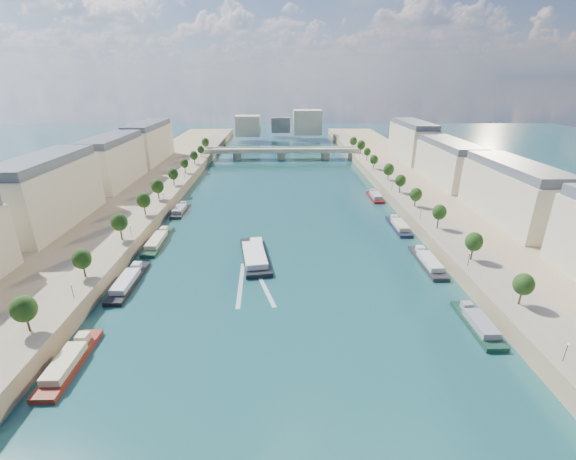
{
  "coord_description": "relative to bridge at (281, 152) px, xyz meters",
  "views": [
    {
      "loc": [
        -1.58,
        -52.94,
        55.88
      ],
      "look_at": [
        1.31,
        74.33,
        5.0
      ],
      "focal_mm": 24.0,
      "sensor_mm": 36.0,
      "label": 1
    }
  ],
  "objects": [
    {
      "name": "lamps_right",
      "position": [
        52.5,
        -121.1,
        2.7
      ],
      "size": [
        0.36,
        200.36,
        4.28
      ],
      "color": "black",
      "rests_on": "ground"
    },
    {
      "name": "quay_right",
      "position": [
        72.0,
        -126.1,
        -2.58
      ],
      "size": [
        44.0,
        520.0,
        5.0
      ],
      "primitive_type": "cube",
      "color": "#9E8460",
      "rests_on": "ground"
    },
    {
      "name": "trees_right",
      "position": [
        55.0,
        -116.1,
        5.39
      ],
      "size": [
        4.8,
        268.8,
        8.26
      ],
      "color": "#382B1E",
      "rests_on": "ground"
    },
    {
      "name": "skyline",
      "position": [
        3.19,
        93.42,
        9.57
      ],
      "size": [
        79.0,
        42.0,
        22.0
      ],
      "color": "beige",
      "rests_on": "ground"
    },
    {
      "name": "bridge",
      "position": [
        0.0,
        0.0,
        0.0
      ],
      "size": [
        112.0,
        12.0,
        8.15
      ],
      "color": "#C1B79E",
      "rests_on": "ground"
    },
    {
      "name": "quay_left",
      "position": [
        -72.0,
        -126.1,
        -2.58
      ],
      "size": [
        44.0,
        520.0,
        5.0
      ],
      "primitive_type": "cube",
      "color": "#9E8460",
      "rests_on": "ground"
    },
    {
      "name": "tour_barge",
      "position": [
        -9.88,
        -164.48,
        -4.0
      ],
      "size": [
        12.37,
        29.28,
        3.85
      ],
      "rotation": [
        0.0,
        0.0,
        0.15
      ],
      "color": "black",
      "rests_on": "ground"
    },
    {
      "name": "buildings_right",
      "position": [
        85.0,
        -114.1,
        11.37
      ],
      "size": [
        16.0,
        226.0,
        23.2
      ],
      "color": "beige",
      "rests_on": "ground"
    },
    {
      "name": "buildings_left",
      "position": [
        -85.0,
        -114.1,
        11.37
      ],
      "size": [
        16.0,
        226.0,
        23.2
      ],
      "color": "beige",
      "rests_on": "ground"
    },
    {
      "name": "trees_left",
      "position": [
        -55.0,
        -124.1,
        5.39
      ],
      "size": [
        4.8,
        268.8,
        8.26
      ],
      "color": "#382B1E",
      "rests_on": "ground"
    },
    {
      "name": "moored_barges_right",
      "position": [
        45.5,
        -153.43,
        -4.24
      ],
      "size": [
        5.0,
        123.57,
        3.6
      ],
      "color": "#16382A",
      "rests_on": "ground"
    },
    {
      "name": "lamps_left",
      "position": [
        -52.5,
        -136.1,
        2.7
      ],
      "size": [
        0.36,
        200.36,
        4.28
      ],
      "color": "black",
      "rests_on": "ground"
    },
    {
      "name": "moored_barges_left",
      "position": [
        -45.5,
        -181.93,
        -4.24
      ],
      "size": [
        5.0,
        150.72,
        3.6
      ],
      "color": "#1C233F",
      "rests_on": "ground"
    },
    {
      "name": "pave_left",
      "position": [
        -57.0,
        -126.1,
        -0.03
      ],
      "size": [
        14.0,
        520.0,
        0.1
      ],
      "primitive_type": "cube",
      "color": "gray",
      "rests_on": "quay_left"
    },
    {
      "name": "ground",
      "position": [
        0.0,
        -126.1,
        -5.08
      ],
      "size": [
        700.0,
        700.0,
        0.0
      ],
      "primitive_type": "plane",
      "color": "#0B2E31",
      "rests_on": "ground"
    },
    {
      "name": "wake",
      "position": [
        -9.88,
        -181.07,
        -5.06
      ],
      "size": [
        11.55,
        26.03,
        0.04
      ],
      "color": "silver",
      "rests_on": "ground"
    },
    {
      "name": "pave_right",
      "position": [
        57.0,
        -126.1,
        -0.03
      ],
      "size": [
        14.0,
        520.0,
        0.1
      ],
      "primitive_type": "cube",
      "color": "gray",
      "rests_on": "quay_right"
    }
  ]
}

